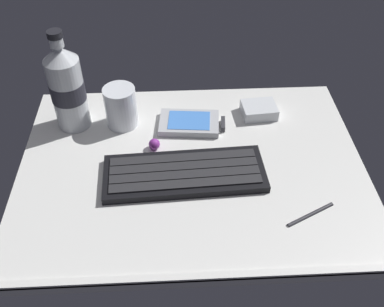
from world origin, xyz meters
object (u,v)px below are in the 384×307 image
object	(u,v)px
keyboard	(185,173)
stylus_pen	(311,214)
water_bottle	(67,87)
juice_cup	(121,108)
charger_block	(259,110)
trackball_mouse	(154,144)
handheld_device	(192,123)

from	to	relation	value
keyboard	stylus_pen	bearing A→B (deg)	-25.77
water_bottle	juice_cup	bearing A→B (deg)	-2.30
keyboard	charger_block	size ratio (longest dim) A/B	4.21
charger_block	trackball_mouse	size ratio (longest dim) A/B	3.18
water_bottle	charger_block	xyz separation A→B (cm)	(38.17, 1.09, -7.81)
keyboard	juice_cup	world-z (taller)	juice_cup
water_bottle	charger_block	world-z (taller)	water_bottle
keyboard	handheld_device	world-z (taller)	keyboard
juice_cup	charger_block	distance (cm)	28.53
keyboard	trackball_mouse	distance (cm)	9.53
juice_cup	trackball_mouse	size ratio (longest dim) A/B	3.86
keyboard	stylus_pen	distance (cm)	22.90
charger_block	stylus_pen	size ratio (longest dim) A/B	0.74
trackball_mouse	stylus_pen	size ratio (longest dim) A/B	0.23
keyboard	juice_cup	distance (cm)	20.10
water_bottle	handheld_device	bearing A→B (deg)	-4.48
keyboard	handheld_device	size ratio (longest dim) A/B	2.22
keyboard	charger_block	bearing A→B (deg)	46.66
handheld_device	juice_cup	distance (cm)	14.67
handheld_device	trackball_mouse	world-z (taller)	trackball_mouse
water_bottle	trackball_mouse	distance (cm)	20.04
keyboard	stylus_pen	size ratio (longest dim) A/B	3.10
charger_block	water_bottle	bearing A→B (deg)	-178.36
water_bottle	trackball_mouse	size ratio (longest dim) A/B	9.45
handheld_device	trackball_mouse	size ratio (longest dim) A/B	6.04
handheld_device	keyboard	bearing A→B (deg)	-98.58
stylus_pen	juice_cup	bearing A→B (deg)	115.39
keyboard	charger_block	distance (cm)	23.71
charger_block	stylus_pen	xyz separation A→B (cm)	(4.35, -27.19, -0.85)
juice_cup	stylus_pen	size ratio (longest dim) A/B	0.89
juice_cup	stylus_pen	xyz separation A→B (cm)	(32.71, -25.70, -3.56)
charger_block	handheld_device	bearing A→B (deg)	-168.09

